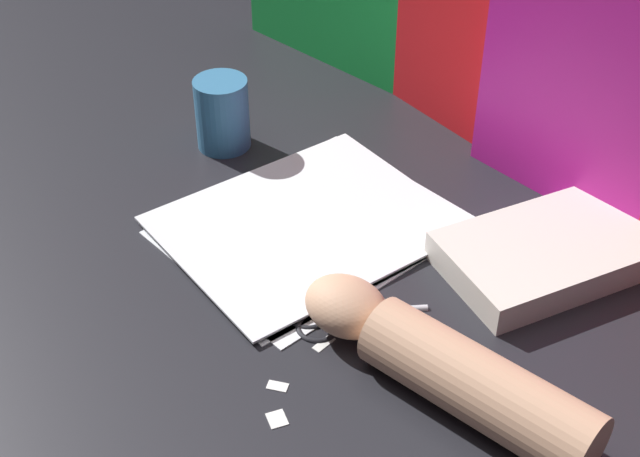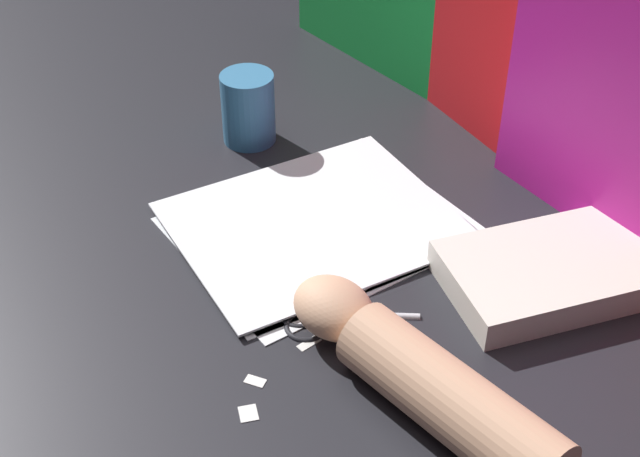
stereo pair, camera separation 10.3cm
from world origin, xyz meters
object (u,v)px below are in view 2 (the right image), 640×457
at_px(paper_stack, 317,224).
at_px(book_closed, 551,271).
at_px(hand_forearm, 423,376).
at_px(mug, 248,108).
at_px(scissors, 323,312).

relative_size(paper_stack, book_closed, 1.33).
bearing_deg(hand_forearm, paper_stack, 170.13).
relative_size(paper_stack, mug, 3.50).
height_order(book_closed, scissors, book_closed).
xyz_separation_m(paper_stack, scissors, (0.14, -0.07, -0.00)).
bearing_deg(hand_forearm, mug, 172.38).
bearing_deg(scissors, mug, 166.02).
bearing_deg(mug, hand_forearm, -7.62).
xyz_separation_m(book_closed, mug, (-0.46, -0.16, 0.03)).
xyz_separation_m(hand_forearm, mug, (-0.53, 0.07, 0.01)).
xyz_separation_m(scissors, hand_forearm, (0.16, 0.02, 0.03)).
bearing_deg(hand_forearm, book_closed, 107.13).
bearing_deg(book_closed, mug, -160.48).
distance_m(paper_stack, hand_forearm, 0.31).
relative_size(paper_stack, scissors, 2.20).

